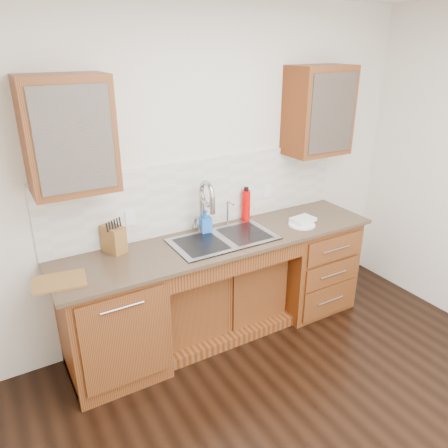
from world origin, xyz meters
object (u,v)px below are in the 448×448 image
knife_block (114,239)px  water_bottle (246,205)px  soap_bottle (206,221)px  cutting_board (59,282)px  plate (302,225)px

knife_block → water_bottle: bearing=-19.2°
soap_bottle → knife_block: size_ratio=0.98×
cutting_board → knife_block: bearing=30.6°
water_bottle → plate: 0.51m
knife_block → soap_bottle: bearing=-23.3°
plate → knife_block: size_ratio=1.14×
soap_bottle → water_bottle: (0.44, 0.06, 0.04)m
soap_bottle → water_bottle: size_ratio=0.73×
water_bottle → knife_block: water_bottle is taller
soap_bottle → cutting_board: bearing=-160.8°
knife_block → cutting_board: (-0.46, -0.27, -0.09)m
water_bottle → cutting_board: bearing=-169.7°
water_bottle → cutting_board: size_ratio=0.80×
soap_bottle → knife_block: (-0.76, 0.04, 0.00)m
water_bottle → cutting_board: (-1.66, -0.30, -0.13)m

